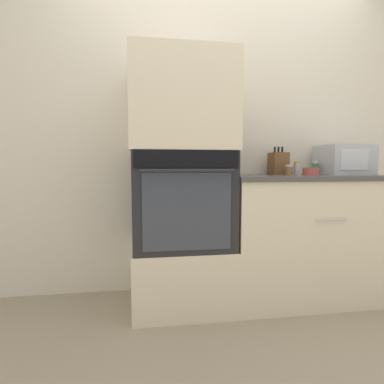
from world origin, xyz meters
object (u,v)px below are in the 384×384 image
(bowl, at_px, (311,171))
(condiment_jar_near, at_px, (315,168))
(wall_oven, at_px, (182,199))
(microwave, at_px, (344,160))
(condiment_jar_far, at_px, (289,170))
(knife_block, at_px, (278,163))
(condiment_jar_mid, at_px, (297,168))

(bowl, relative_size, condiment_jar_near, 1.04)
(wall_oven, height_order, microwave, microwave)
(condiment_jar_far, bearing_deg, bowl, -24.85)
(condiment_jar_near, bearing_deg, wall_oven, -172.54)
(microwave, bearing_deg, knife_block, 174.84)
(wall_oven, relative_size, knife_block, 3.05)
(condiment_jar_near, distance_m, condiment_jar_mid, 0.16)
(knife_block, bearing_deg, microwave, -5.16)
(condiment_jar_far, bearing_deg, microwave, 10.45)
(wall_oven, height_order, bowl, wall_oven)
(condiment_jar_mid, bearing_deg, bowl, -82.62)
(microwave, relative_size, condiment_jar_near, 3.24)
(knife_block, bearing_deg, condiment_jar_mid, -16.89)
(bowl, height_order, condiment_jar_near, condiment_jar_near)
(knife_block, bearing_deg, condiment_jar_far, -81.59)
(knife_block, bearing_deg, wall_oven, -168.13)
(microwave, relative_size, condiment_jar_mid, 3.58)
(wall_oven, xyz_separation_m, bowl, (0.96, -0.04, 0.19))
(bowl, bearing_deg, condiment_jar_mid, 97.38)
(wall_oven, distance_m, bowl, 0.98)
(wall_oven, xyz_separation_m, condiment_jar_near, (1.10, 0.14, 0.22))
(condiment_jar_far, bearing_deg, condiment_jar_mid, 40.48)
(condiment_jar_near, bearing_deg, microwave, -6.21)
(microwave, height_order, knife_block, microwave)
(microwave, distance_m, knife_block, 0.54)
(microwave, relative_size, condiment_jar_far, 4.65)
(bowl, xyz_separation_m, condiment_jar_mid, (-0.02, 0.17, 0.02))
(condiment_jar_near, relative_size, condiment_jar_far, 1.44)
(knife_block, relative_size, condiment_jar_mid, 2.14)
(condiment_jar_mid, bearing_deg, knife_block, 163.11)
(condiment_jar_near, distance_m, condiment_jar_far, 0.31)
(condiment_jar_near, xyz_separation_m, condiment_jar_mid, (-0.16, -0.02, -0.01))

